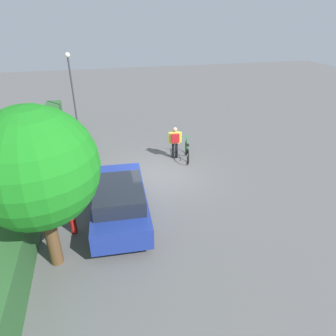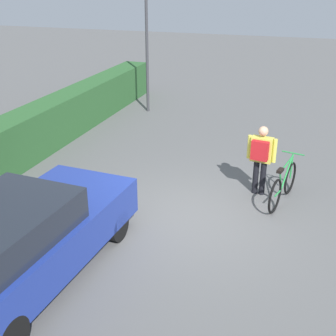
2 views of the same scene
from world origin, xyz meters
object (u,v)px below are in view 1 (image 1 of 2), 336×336
object	(u,v)px
bicycle	(187,151)
street_lamp	(71,82)
fire_hydrant	(73,222)
parked_car_near	(119,200)
tree_kerbside	(36,169)
person_rider	(175,140)

from	to	relation	value
bicycle	street_lamp	xyz separation A→B (m)	(5.67, 5.30, 2.48)
fire_hydrant	bicycle	bearing A→B (deg)	-49.84
parked_car_near	tree_kerbside	distance (m)	3.45
street_lamp	fire_hydrant	bearing A→B (deg)	-179.72
parked_car_near	person_rider	xyz separation A→B (m)	(4.29, -3.14, 0.20)
bicycle	street_lamp	distance (m)	8.15
fire_hydrant	parked_car_near	bearing A→B (deg)	-76.22
tree_kerbside	fire_hydrant	size ratio (longest dim) A/B	5.71
bicycle	parked_car_near	bearing A→B (deg)	137.66
bicycle	person_rider	bearing A→B (deg)	66.58
street_lamp	fire_hydrant	size ratio (longest dim) A/B	5.57
parked_car_near	street_lamp	bearing A→B (deg)	9.42
parked_car_near	person_rider	bearing A→B (deg)	-36.17
tree_kerbside	street_lamp	bearing A→B (deg)	-1.99
bicycle	person_rider	world-z (taller)	person_rider
parked_car_near	bicycle	distance (m)	5.49
parked_car_near	fire_hydrant	xyz separation A→B (m)	(-0.38, 1.56, -0.36)
tree_kerbside	fire_hydrant	xyz separation A→B (m)	(1.24, -0.45, -2.64)
person_rider	street_lamp	xyz separation A→B (m)	(5.43, 4.75, 1.92)
tree_kerbside	fire_hydrant	distance (m)	2.95
street_lamp	person_rider	bearing A→B (deg)	-138.83
parked_car_near	tree_kerbside	size ratio (longest dim) A/B	0.96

